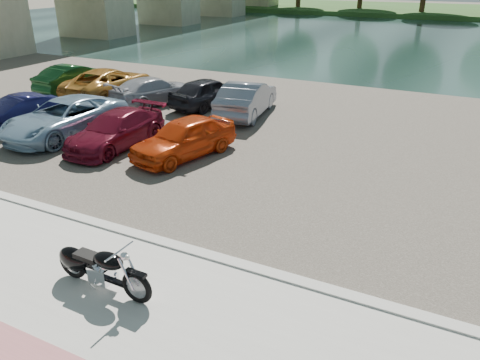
# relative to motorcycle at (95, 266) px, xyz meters

# --- Properties ---
(ground) EXTENTS (200.00, 200.00, 0.00)m
(ground) POSITION_rel_motorcycle_xyz_m (1.02, -0.08, -0.56)
(ground) COLOR #595447
(ground) RESTS_ON ground
(promenade) EXTENTS (60.00, 6.00, 0.10)m
(promenade) POSITION_rel_motorcycle_xyz_m (1.02, -1.08, -0.51)
(promenade) COLOR #B5B2AB
(promenade) RESTS_ON ground
(kerb) EXTENTS (60.00, 0.30, 0.14)m
(kerb) POSITION_rel_motorcycle_xyz_m (1.02, 1.92, -0.49)
(kerb) COLOR #B5B2AB
(kerb) RESTS_ON ground
(parking_lot) EXTENTS (60.00, 18.00, 0.04)m
(parking_lot) POSITION_rel_motorcycle_xyz_m (1.02, 10.92, -0.54)
(parking_lot) COLOR #3D3931
(parking_lot) RESTS_ON ground
(river) EXTENTS (120.00, 40.00, 0.00)m
(river) POSITION_rel_motorcycle_xyz_m (1.02, 39.92, -0.56)
(river) COLOR #1A2F2B
(river) RESTS_ON ground
(far_bank) EXTENTS (120.00, 24.00, 0.60)m
(far_bank) POSITION_rel_motorcycle_xyz_m (1.02, 71.92, -0.26)
(far_bank) COLOR #254619
(far_bank) RESTS_ON ground
(motorcycle) EXTENTS (2.33, 0.75, 1.05)m
(motorcycle) POSITION_rel_motorcycle_xyz_m (0.00, 0.00, 0.00)
(motorcycle) COLOR black
(motorcycle) RESTS_ON promenade
(car_1) EXTENTS (2.10, 4.04, 1.27)m
(car_1) POSITION_rel_motorcycle_xyz_m (-9.88, 6.51, 0.11)
(car_1) COLOR #13133D
(car_1) RESTS_ON parking_lot
(car_2) EXTENTS (2.63, 5.14, 1.39)m
(car_2) POSITION_rel_motorcycle_xyz_m (-7.57, 6.70, 0.17)
(car_2) COLOR #7E9EB7
(car_2) RESTS_ON parking_lot
(car_3) EXTENTS (1.76, 4.25, 1.23)m
(car_3) POSITION_rel_motorcycle_xyz_m (-5.06, 6.62, 0.09)
(car_3) COLOR maroon
(car_3) RESTS_ON parking_lot
(car_4) EXTENTS (2.52, 4.17, 1.33)m
(car_4) POSITION_rel_motorcycle_xyz_m (-2.36, 6.88, 0.14)
(car_4) COLOR #C5380D
(car_4) RESTS_ON parking_lot
(car_5) EXTENTS (1.85, 4.35, 1.39)m
(car_5) POSITION_rel_motorcycle_xyz_m (-12.37, 12.13, 0.18)
(car_5) COLOR #113E19
(car_5) RESTS_ON parking_lot
(car_6) EXTENTS (2.51, 5.18, 1.42)m
(car_6) POSITION_rel_motorcycle_xyz_m (-10.06, 12.06, 0.19)
(car_6) COLOR #B87A2A
(car_6) RESTS_ON parking_lot
(car_7) EXTENTS (2.84, 4.65, 1.26)m
(car_7) POSITION_rel_motorcycle_xyz_m (-7.35, 11.96, 0.11)
(car_7) COLOR #A1A1A9
(car_7) RESTS_ON parking_lot
(car_8) EXTENTS (2.50, 4.23, 1.35)m
(car_8) POSITION_rel_motorcycle_xyz_m (-4.80, 12.69, 0.15)
(car_8) COLOR black
(car_8) RESTS_ON parking_lot
(car_9) EXTENTS (2.18, 4.63, 1.47)m
(car_9) POSITION_rel_motorcycle_xyz_m (-2.64, 12.24, 0.21)
(car_9) COLOR slate
(car_9) RESTS_ON parking_lot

